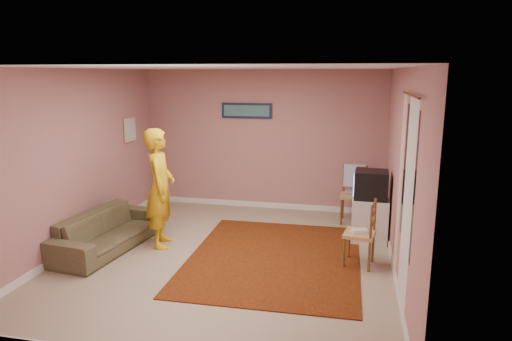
% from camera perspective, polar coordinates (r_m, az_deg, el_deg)
% --- Properties ---
extents(ground, '(5.00, 5.00, 0.00)m').
position_cam_1_polar(ground, '(6.53, -3.58, -10.76)').
color(ground, gray).
rests_on(ground, ground).
extents(wall_back, '(4.50, 0.02, 2.60)m').
position_cam_1_polar(wall_back, '(8.54, 0.85, 3.79)').
color(wall_back, '#A36D6B').
rests_on(wall_back, ground).
extents(wall_front, '(4.50, 0.02, 2.60)m').
position_cam_1_polar(wall_front, '(3.88, -13.92, -6.84)').
color(wall_front, '#A36D6B').
rests_on(wall_front, ground).
extents(wall_left, '(0.02, 5.00, 2.60)m').
position_cam_1_polar(wall_left, '(7.09, -21.52, 1.22)').
color(wall_left, '#A36D6B').
rests_on(wall_left, ground).
extents(wall_right, '(0.02, 5.00, 2.60)m').
position_cam_1_polar(wall_right, '(5.95, 17.62, -0.47)').
color(wall_right, '#A36D6B').
rests_on(wall_right, ground).
extents(ceiling, '(4.50, 5.00, 0.02)m').
position_cam_1_polar(ceiling, '(6.02, -3.91, 12.70)').
color(ceiling, silver).
rests_on(ceiling, wall_back).
extents(baseboard_back, '(4.50, 0.02, 0.10)m').
position_cam_1_polar(baseboard_back, '(8.80, 0.81, -4.30)').
color(baseboard_back, silver).
rests_on(baseboard_back, ground).
extents(baseboard_left, '(0.02, 5.00, 0.10)m').
position_cam_1_polar(baseboard_left, '(7.40, -20.70, -8.32)').
color(baseboard_left, silver).
rests_on(baseboard_left, ground).
extents(baseboard_right, '(0.02, 5.00, 0.10)m').
position_cam_1_polar(baseboard_right, '(6.32, 16.79, -11.58)').
color(baseboard_right, silver).
rests_on(baseboard_right, ground).
extents(window, '(0.01, 1.10, 1.50)m').
position_cam_1_polar(window, '(5.04, 18.56, -0.98)').
color(window, black).
rests_on(window, wall_right).
extents(curtain_sheer, '(0.01, 0.75, 2.10)m').
position_cam_1_polar(curtain_sheer, '(4.94, 18.43, -3.62)').
color(curtain_sheer, white).
rests_on(curtain_sheer, wall_right).
extents(curtain_floral, '(0.01, 0.35, 2.10)m').
position_cam_1_polar(curtain_floral, '(5.61, 17.55, -1.71)').
color(curtain_floral, white).
rests_on(curtain_floral, wall_right).
extents(curtain_rod, '(0.02, 1.40, 0.02)m').
position_cam_1_polar(curtain_rod, '(4.92, 18.73, 8.96)').
color(curtain_rod, brown).
rests_on(curtain_rod, wall_right).
extents(picture_back, '(0.95, 0.04, 0.28)m').
position_cam_1_polar(picture_back, '(8.51, -1.18, 7.49)').
color(picture_back, '#121832').
rests_on(picture_back, wall_back).
extents(picture_left, '(0.04, 0.38, 0.42)m').
position_cam_1_polar(picture_left, '(8.40, -15.46, 4.94)').
color(picture_left, '#C8BA89').
rests_on(picture_left, wall_left).
extents(area_rug, '(2.37, 2.94, 0.02)m').
position_cam_1_polar(area_rug, '(6.49, 2.28, -10.82)').
color(area_rug, black).
rests_on(area_rug, ground).
extents(tv_cabinet, '(0.53, 0.48, 0.68)m').
position_cam_1_polar(tv_cabinet, '(7.22, 13.98, -5.98)').
color(tv_cabinet, silver).
rests_on(tv_cabinet, ground).
extents(crt_tv, '(0.52, 0.46, 0.43)m').
position_cam_1_polar(crt_tv, '(7.07, 14.17, -1.72)').
color(crt_tv, black).
rests_on(crt_tv, tv_cabinet).
extents(chair_a, '(0.46, 0.44, 0.53)m').
position_cam_1_polar(chair_a, '(7.96, 12.16, -2.27)').
color(chair_a, tan).
rests_on(chair_a, ground).
extents(dvd_player, '(0.33, 0.24, 0.05)m').
position_cam_1_polar(dvd_player, '(7.98, 12.14, -2.75)').
color(dvd_player, silver).
rests_on(dvd_player, chair_a).
extents(blue_throw, '(0.37, 0.05, 0.39)m').
position_cam_1_polar(blue_throw, '(8.10, 12.23, -0.63)').
color(blue_throw, '#839DD6').
rests_on(blue_throw, chair_a).
extents(chair_b, '(0.45, 0.47, 0.49)m').
position_cam_1_polar(chair_b, '(6.24, 12.86, -6.77)').
color(chair_b, tan).
rests_on(chair_b, ground).
extents(game_console, '(0.23, 0.19, 0.04)m').
position_cam_1_polar(game_console, '(6.26, 12.83, -7.36)').
color(game_console, silver).
rests_on(game_console, chair_b).
extents(sofa, '(0.96, 1.95, 0.55)m').
position_cam_1_polar(sofa, '(7.07, -18.03, -7.17)').
color(sofa, brown).
rests_on(sofa, ground).
extents(person, '(0.58, 0.74, 1.76)m').
position_cam_1_polar(person, '(6.84, -11.89, -2.15)').
color(person, gold).
rests_on(person, ground).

